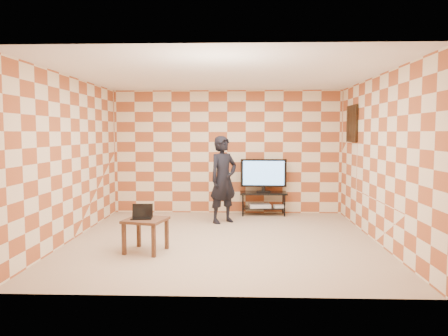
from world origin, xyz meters
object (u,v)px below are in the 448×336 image
at_px(tv, 264,174).
at_px(side_table, 146,225).
at_px(person, 223,180).
at_px(tv_stand, 263,198).

height_order(tv, side_table, tv).
relative_size(side_table, person, 0.40).
height_order(tv_stand, tv, tv).
bearing_deg(tv_stand, tv, -88.72).
xyz_separation_m(tv_stand, tv, (0.00, -0.00, 0.53)).
bearing_deg(tv_stand, side_table, -122.47).
relative_size(tv_stand, person, 0.59).
xyz_separation_m(tv_stand, person, (-0.83, -0.83, 0.49)).
distance_m(tv, side_table, 3.58).
distance_m(tv_stand, side_table, 3.55).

